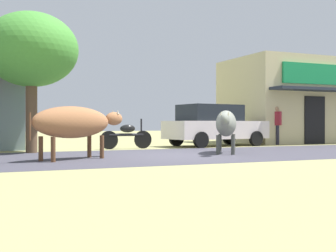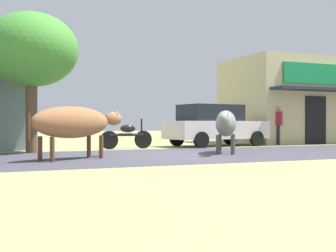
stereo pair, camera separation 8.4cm
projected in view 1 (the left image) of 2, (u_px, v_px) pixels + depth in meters
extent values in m
plane|color=#9B965E|center=(175.00, 155.00, 12.65)|extent=(80.00, 80.00, 0.00)
cube|color=#403E49|center=(175.00, 155.00, 12.65)|extent=(72.00, 5.74, 0.00)
cube|color=#CBBE8D|center=(310.00, 102.00, 22.10)|extent=(8.33, 4.19, 3.95)
cube|color=black|center=(315.00, 120.00, 19.53)|extent=(1.10, 0.06, 2.10)
cylinder|color=brown|center=(31.00, 116.00, 13.62)|extent=(0.35, 0.35, 2.24)
ellipsoid|color=#449034|center=(31.00, 50.00, 13.61)|extent=(2.85, 2.85, 2.28)
cube|color=silver|center=(216.00, 130.00, 17.71)|extent=(4.32, 2.24, 0.70)
cube|color=#1E2328|center=(210.00, 113.00, 17.55)|extent=(2.46, 1.85, 0.64)
cylinder|color=black|center=(229.00, 137.00, 19.13)|extent=(0.62, 0.26, 0.60)
cylinder|color=black|center=(256.00, 139.00, 17.68)|extent=(0.62, 0.26, 0.60)
cylinder|color=black|center=(176.00, 139.00, 17.74)|extent=(0.62, 0.26, 0.60)
cylinder|color=black|center=(201.00, 140.00, 16.29)|extent=(0.62, 0.26, 0.60)
cylinder|color=black|center=(143.00, 140.00, 15.99)|extent=(0.64, 0.09, 0.64)
cylinder|color=black|center=(109.00, 140.00, 15.47)|extent=(0.64, 0.09, 0.64)
cylinder|color=black|center=(126.00, 135.00, 15.73)|extent=(1.27, 0.12, 0.10)
ellipsoid|color=black|center=(128.00, 129.00, 15.75)|extent=(0.56, 0.25, 0.28)
cylinder|color=black|center=(141.00, 127.00, 15.96)|extent=(0.06, 0.06, 0.60)
ellipsoid|color=#9A623D|center=(72.00, 122.00, 11.03)|extent=(2.36, 1.65, 0.79)
ellipsoid|color=#9A623D|center=(114.00, 119.00, 12.08)|extent=(0.63, 0.50, 0.36)
cone|color=beige|center=(113.00, 112.00, 12.18)|extent=(0.06, 0.06, 0.12)
cone|color=beige|center=(118.00, 112.00, 12.05)|extent=(0.06, 0.06, 0.12)
cylinder|color=brown|center=(89.00, 146.00, 11.76)|extent=(0.11, 0.11, 0.59)
cylinder|color=brown|center=(102.00, 147.00, 11.43)|extent=(0.11, 0.11, 0.59)
cylinder|color=brown|center=(41.00, 149.00, 10.64)|extent=(0.11, 0.11, 0.59)
cylinder|color=brown|center=(53.00, 149.00, 10.31)|extent=(0.11, 0.11, 0.59)
cylinder|color=brown|center=(30.00, 126.00, 10.13)|extent=(0.05, 0.05, 0.64)
ellipsoid|color=slate|center=(226.00, 124.00, 13.47)|extent=(1.61, 2.06, 0.79)
ellipsoid|color=slate|center=(225.00, 120.00, 12.21)|extent=(0.54, 0.62, 0.36)
cone|color=beige|center=(228.00, 113.00, 12.14)|extent=(0.06, 0.06, 0.12)
cone|color=beige|center=(221.00, 113.00, 12.17)|extent=(0.06, 0.06, 0.12)
cylinder|color=#454741|center=(233.00, 145.00, 12.78)|extent=(0.11, 0.11, 0.56)
cylinder|color=#454741|center=(218.00, 145.00, 12.85)|extent=(0.11, 0.11, 0.56)
cylinder|color=#454741|center=(233.00, 143.00, 14.10)|extent=(0.11, 0.11, 0.56)
cylinder|color=#454741|center=(220.00, 143.00, 14.16)|extent=(0.11, 0.11, 0.56)
cylinder|color=#454741|center=(227.00, 127.00, 14.53)|extent=(0.05, 0.05, 0.63)
cylinder|color=#262633|center=(275.00, 135.00, 18.90)|extent=(0.14, 0.14, 0.82)
cylinder|color=#262633|center=(277.00, 135.00, 18.74)|extent=(0.14, 0.14, 0.82)
cube|color=maroon|center=(276.00, 118.00, 18.82)|extent=(0.45, 0.48, 0.58)
sphere|color=tan|center=(276.00, 109.00, 18.81)|extent=(0.22, 0.22, 0.22)
cylinder|color=maroon|center=(272.00, 118.00, 19.06)|extent=(0.09, 0.09, 0.53)
cylinder|color=maroon|center=(280.00, 118.00, 18.58)|extent=(0.09, 0.09, 0.53)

